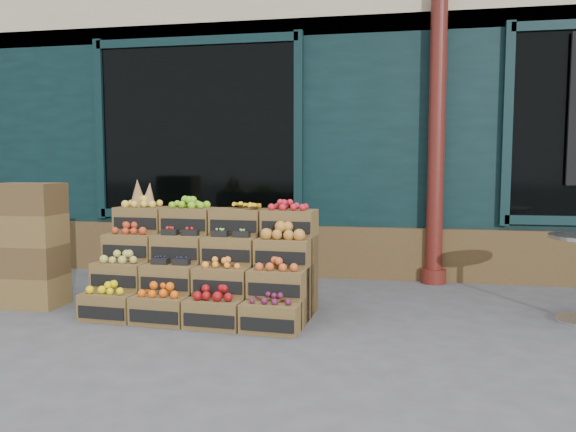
# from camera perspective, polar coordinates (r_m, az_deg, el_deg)

# --- Properties ---
(ground) EXTENTS (60.00, 60.00, 0.00)m
(ground) POSITION_cam_1_polar(r_m,az_deg,el_deg) (4.59, 0.85, -11.47)
(ground) COLOR #4A4A4D
(ground) RESTS_ON ground
(shop_facade) EXTENTS (12.00, 6.24, 4.80)m
(shop_facade) POSITION_cam_1_polar(r_m,az_deg,el_deg) (9.53, 6.26, 11.69)
(shop_facade) COLOR black
(shop_facade) RESTS_ON ground
(crate_display) EXTENTS (1.95, 1.03, 1.19)m
(crate_display) POSITION_cam_1_polar(r_m,az_deg,el_deg) (5.06, -8.40, -5.65)
(crate_display) COLOR brown
(crate_display) RESTS_ON ground
(spare_crates) EXTENTS (0.58, 0.41, 1.15)m
(spare_crates) POSITION_cam_1_polar(r_m,az_deg,el_deg) (5.75, -24.72, -2.68)
(spare_crates) COLOR brown
(spare_crates) RESTS_ON ground
(shopkeeper) EXTENTS (0.69, 0.46, 1.88)m
(shopkeeper) POSITION_cam_1_polar(r_m,az_deg,el_deg) (7.58, -10.42, 2.28)
(shopkeeper) COLOR #1E6922
(shopkeeper) RESTS_ON ground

